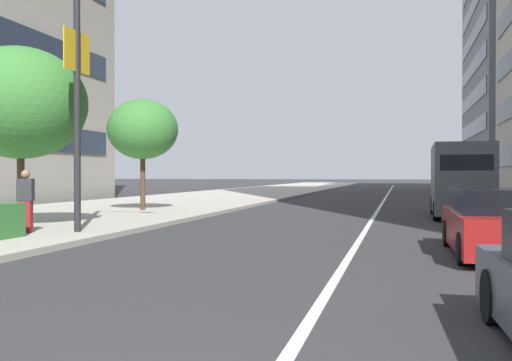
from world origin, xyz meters
TOP-DOWN VIEW (x-y plane):
  - sidewalk_right_plaza at (30.00, 11.83)m, footprint 160.00×10.88m
  - lane_centre_stripe at (35.00, 0.00)m, footprint 110.00×0.16m
  - car_far_down_avenue at (10.63, -2.96)m, footprint 4.53×1.88m
  - delivery_van_ahead at (21.62, -3.33)m, footprint 5.65×2.28m
  - street_lamp_with_banners at (11.65, 7.07)m, footprint 1.26×2.66m
  - street_tree_near_plaza_corner at (12.57, 9.89)m, footprint 3.89×3.89m
  - street_tree_mid_sidewalk at (20.91, 9.90)m, footprint 3.08×3.08m
  - pedestrian_on_plaza at (11.09, 8.65)m, footprint 0.36×0.46m

SIDE VIEW (x-z plane):
  - lane_centre_stripe at x=35.00m, z-range 0.00..0.01m
  - sidewalk_right_plaza at x=30.00m, z-range 0.00..0.15m
  - car_far_down_avenue at x=10.63m, z-range -0.03..1.38m
  - pedestrian_on_plaza at x=11.09m, z-range 0.16..1.83m
  - delivery_van_ahead at x=21.62m, z-range 0.09..2.95m
  - street_tree_mid_sidewalk at x=20.91m, z-range 1.25..6.09m
  - street_tree_near_plaza_corner at x=12.57m, z-range 1.15..6.47m
  - street_lamp_with_banners at x=11.65m, z-range 1.01..9.28m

